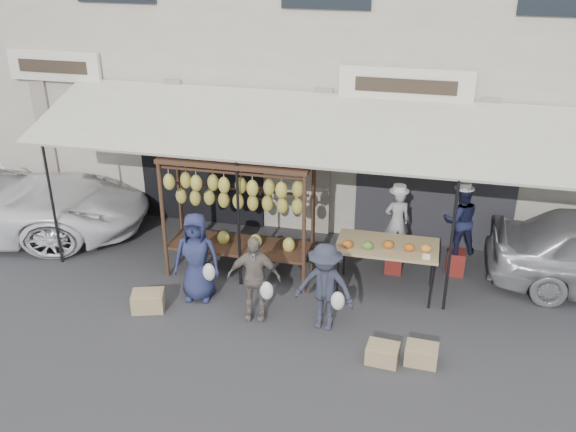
% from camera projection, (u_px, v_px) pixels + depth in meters
% --- Properties ---
extents(ground_plane, '(90.00, 90.00, 0.00)m').
position_uv_depth(ground_plane, '(280.00, 329.00, 10.12)').
color(ground_plane, '#2D2D30').
extents(shophouse, '(24.00, 6.15, 7.30)m').
position_uv_depth(shophouse, '(348.00, 26.00, 14.27)').
color(shophouse, beige).
rests_on(shophouse, ground_plane).
extents(awning, '(10.00, 2.35, 2.92)m').
position_uv_depth(awning, '(311.00, 129.00, 11.02)').
color(awning, '#B9B7A4').
rests_on(awning, ground_plane).
extents(banana_rack, '(2.60, 0.90, 2.24)m').
position_uv_depth(banana_rack, '(237.00, 194.00, 10.98)').
color(banana_rack, black).
rests_on(banana_rack, ground_plane).
extents(produce_table, '(1.70, 0.90, 1.04)m').
position_uv_depth(produce_table, '(387.00, 247.00, 10.73)').
color(produce_table, tan).
rests_on(produce_table, ground_plane).
extents(vendor_left, '(0.51, 0.41, 1.21)m').
position_uv_depth(vendor_left, '(397.00, 221.00, 11.29)').
color(vendor_left, '#949494').
rests_on(vendor_left, stool_left).
extents(vendor_right, '(0.70, 0.60, 1.26)m').
position_uv_depth(vendor_right, '(461.00, 220.00, 11.21)').
color(vendor_right, '#171A37').
rests_on(vendor_right, stool_right).
extents(customer_left, '(0.82, 0.59, 1.56)m').
position_uv_depth(customer_left, '(197.00, 257.00, 10.62)').
color(customer_left, navy).
rests_on(customer_left, ground_plane).
extents(customer_mid, '(0.89, 0.48, 1.45)m').
position_uv_depth(customer_mid, '(254.00, 278.00, 10.12)').
color(customer_mid, slate).
rests_on(customer_mid, ground_plane).
extents(customer_right, '(1.01, 0.66, 1.46)m').
position_uv_depth(customer_right, '(325.00, 287.00, 9.85)').
color(customer_right, '#2B2E3D').
rests_on(customer_right, ground_plane).
extents(stool_left, '(0.31, 0.31, 0.42)m').
position_uv_depth(stool_left, '(394.00, 261.00, 11.64)').
color(stool_left, maroon).
rests_on(stool_left, ground_plane).
extents(stool_right, '(0.33, 0.33, 0.45)m').
position_uv_depth(stool_right, '(455.00, 262.00, 11.58)').
color(stool_right, maroon).
rests_on(stool_right, ground_plane).
extents(crate_near_a, '(0.49, 0.39, 0.28)m').
position_uv_depth(crate_near_a, '(383.00, 353.00, 9.33)').
color(crate_near_a, tan).
rests_on(crate_near_a, ground_plane).
extents(crate_near_b, '(0.48, 0.38, 0.28)m').
position_uv_depth(crate_near_b, '(421.00, 354.00, 9.31)').
color(crate_near_b, tan).
rests_on(crate_near_b, ground_plane).
extents(crate_far, '(0.61, 0.53, 0.31)m').
position_uv_depth(crate_far, '(148.00, 301.00, 10.55)').
color(crate_far, tan).
rests_on(crate_far, ground_plane).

